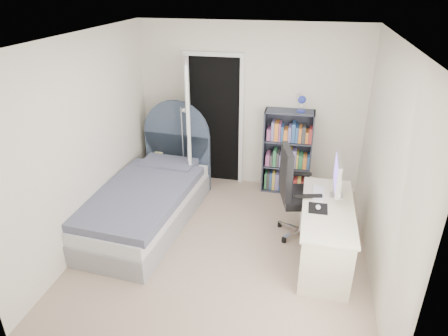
% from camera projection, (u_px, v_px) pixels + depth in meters
% --- Properties ---
extents(room_shell, '(3.50, 3.70, 2.60)m').
position_uv_depth(room_shell, '(225.00, 154.00, 4.45)').
color(room_shell, gray).
rests_on(room_shell, ground).
extents(door, '(0.92, 0.80, 2.06)m').
position_uv_depth(door, '(198.00, 124.00, 6.02)').
color(door, black).
rests_on(door, ground).
extents(bed, '(1.25, 2.37, 1.41)m').
position_uv_depth(bed, '(149.00, 199.00, 5.40)').
color(bed, gray).
rests_on(bed, ground).
extents(nightstand, '(0.38, 0.38, 0.57)m').
position_uv_depth(nightstand, '(162.00, 164.00, 6.31)').
color(nightstand, tan).
rests_on(nightstand, ground).
extents(floor_lamp, '(0.19, 0.19, 1.36)m').
position_uv_depth(floor_lamp, '(184.00, 159.00, 6.03)').
color(floor_lamp, silver).
rests_on(floor_lamp, ground).
extents(bookcase, '(0.72, 0.31, 1.53)m').
position_uv_depth(bookcase, '(287.00, 155.00, 6.06)').
color(bookcase, '#343847').
rests_on(bookcase, ground).
extents(desk, '(0.58, 1.44, 1.18)m').
position_uv_depth(desk, '(326.00, 230.00, 4.62)').
color(desk, beige).
rests_on(desk, ground).
extents(office_chair, '(0.66, 0.68, 1.21)m').
position_uv_depth(office_chair, '(296.00, 189.00, 4.94)').
color(office_chair, silver).
rests_on(office_chair, ground).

